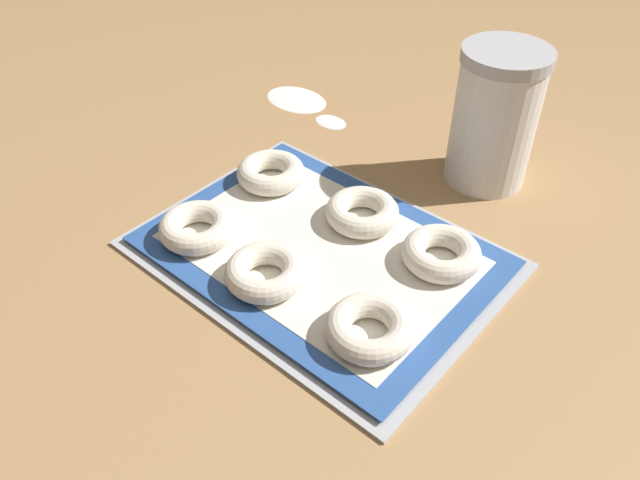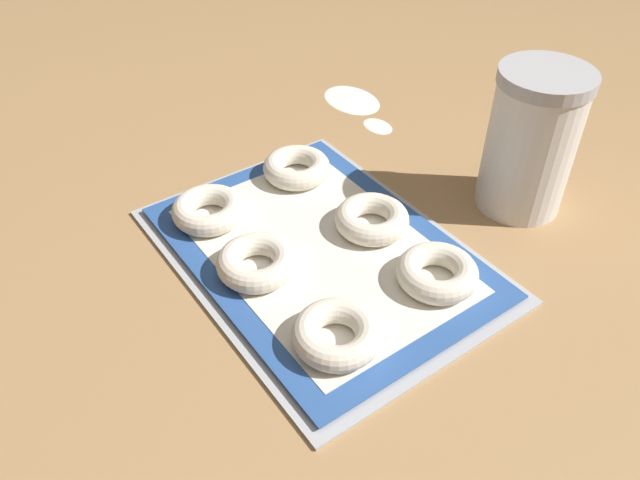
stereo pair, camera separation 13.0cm
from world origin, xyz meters
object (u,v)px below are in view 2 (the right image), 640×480
object	(u,v)px
flour_canister	(531,141)
bagel_front_right	(337,334)
baking_tray	(320,253)
bagel_front_center	(257,262)
bagel_back_right	(437,273)
bagel_back_left	(297,167)
bagel_front_left	(209,210)
bagel_back_center	(372,219)

from	to	relation	value
flour_canister	bagel_front_right	bearing A→B (deg)	-79.80
baking_tray	flour_canister	xyz separation A→B (m)	(0.06, 0.27, 0.09)
baking_tray	flour_canister	size ratio (longest dim) A/B	2.23
bagel_front_center	bagel_front_right	bearing A→B (deg)	4.34
bagel_back_right	flour_canister	world-z (taller)	flour_canister
bagel_back_left	bagel_back_right	xyz separation A→B (m)	(0.26, 0.01, 0.00)
bagel_back_right	bagel_front_right	bearing A→B (deg)	-87.53
bagel_back_left	baking_tray	bearing A→B (deg)	-23.65
bagel_front_left	bagel_front_right	distance (m)	0.25
bagel_front_center	bagel_back_left	bearing A→B (deg)	132.51
bagel_front_right	bagel_back_right	distance (m)	0.14
bagel_front_center	bagel_back_right	bearing A→B (deg)	49.65
bagel_front_left	bagel_back_right	size ratio (longest dim) A/B	1.00
bagel_front_center	bagel_front_right	world-z (taller)	same
baking_tray	bagel_front_center	xyz separation A→B (m)	(-0.01, -0.08, 0.02)
bagel_front_center	bagel_back_right	world-z (taller)	same
bagel_front_center	bagel_front_right	xyz separation A→B (m)	(0.14, 0.01, 0.00)
bagel_front_right	bagel_back_center	distance (m)	0.19
bagel_front_right	bagel_back_left	xyz separation A→B (m)	(-0.27, 0.13, 0.00)
bagel_front_left	bagel_front_center	bearing A→B (deg)	-0.59
bagel_back_center	bagel_back_left	bearing A→B (deg)	-174.96
bagel_front_right	bagel_back_left	size ratio (longest dim) A/B	1.00
bagel_back_right	bagel_front_left	bearing A→B (deg)	-148.33
bagel_front_left	bagel_front_right	bearing A→B (deg)	2.07
flour_canister	bagel_back_left	bearing A→B (deg)	-134.23
baking_tray	bagel_front_right	world-z (taller)	bagel_front_right
baking_tray	bagel_back_center	world-z (taller)	bagel_back_center
bagel_front_left	bagel_front_right	world-z (taller)	same
bagel_front_right	flour_canister	xyz separation A→B (m)	(-0.06, 0.34, 0.07)
bagel_back_left	flour_canister	xyz separation A→B (m)	(0.20, 0.21, 0.07)
bagel_front_left	bagel_back_center	size ratio (longest dim) A/B	1.00
bagel_front_right	flour_canister	bearing A→B (deg)	100.20
bagel_back_center	bagel_back_right	bearing A→B (deg)	-0.50
baking_tray	bagel_back_right	xyz separation A→B (m)	(0.12, 0.07, 0.02)
bagel_front_center	bagel_back_left	world-z (taller)	same
baking_tray	bagel_back_left	xyz separation A→B (m)	(-0.14, 0.06, 0.02)
bagel_front_right	bagel_back_left	world-z (taller)	same
bagel_front_right	bagel_back_left	bearing A→B (deg)	153.76
bagel_back_center	baking_tray	bearing A→B (deg)	-93.68
bagel_front_left	bagel_back_left	distance (m)	0.14
baking_tray	bagel_front_right	size ratio (longest dim) A/B	4.55
bagel_back_right	baking_tray	bearing A→B (deg)	-148.59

